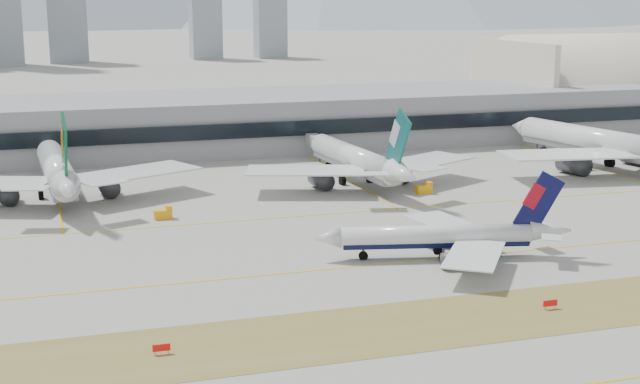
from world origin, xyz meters
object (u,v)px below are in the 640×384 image
object	(u,v)px
widebody_cathay	(358,161)
widebody_china_air	(603,144)
hangar	(620,117)
terminal	(200,123)
taxiing_airliner	(445,237)
widebody_eva	(58,172)

from	to	relation	value
widebody_cathay	widebody_china_air	world-z (taller)	widebody_china_air
hangar	widebody_china_air	bearing A→B (deg)	-127.92
terminal	hangar	size ratio (longest dim) A/B	3.08
widebody_china_air	hangar	world-z (taller)	hangar
taxiing_airliner	hangar	bearing A→B (deg)	-121.02
widebody_eva	widebody_china_air	distance (m)	132.34
taxiing_airliner	widebody_eva	bearing A→B (deg)	-34.12
widebody_eva	widebody_china_air	xyz separation A→B (m)	(132.21, -5.91, 0.57)
widebody_eva	terminal	size ratio (longest dim) A/B	0.22
widebody_cathay	hangar	xyz separation A→B (m)	(128.02, 79.78, -5.34)
widebody_cathay	widebody_china_air	xyz separation A→B (m)	(65.42, -0.56, 0.92)
widebody_china_air	widebody_eva	bearing A→B (deg)	74.32
widebody_china_air	terminal	xyz separation A→B (m)	(-91.96, 60.18, 1.11)
widebody_china_air	widebody_cathay	bearing A→B (deg)	76.38
hangar	terminal	bearing A→B (deg)	-172.57
widebody_eva	terminal	bearing A→B (deg)	-39.93
taxiing_airliner	hangar	xyz separation A→B (m)	(133.83, 139.58, -3.44)
widebody_cathay	terminal	bearing A→B (deg)	19.23
widebody_eva	widebody_cathay	bearing A→B (deg)	-97.94
taxiing_airliner	widebody_cathay	bearing A→B (deg)	-82.78
widebody_eva	widebody_china_air	world-z (taller)	widebody_china_air
taxiing_airliner	widebody_china_air	xyz separation A→B (m)	(71.24, 59.24, 2.82)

